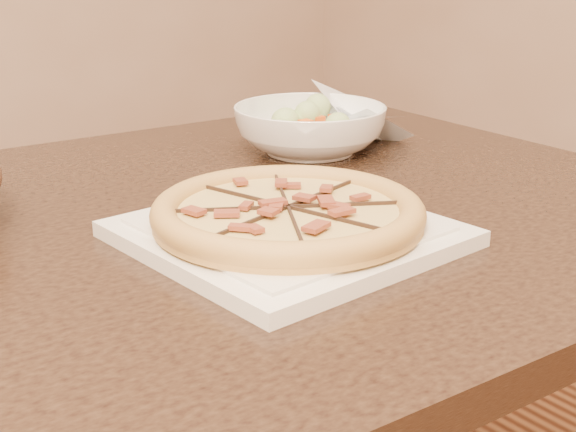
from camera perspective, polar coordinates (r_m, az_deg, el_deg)
name	(u,v)px	position (r m, az deg, el deg)	size (l,w,h in m)	color
dining_table	(133,302)	(0.99, -10.93, -6.05)	(1.53, 1.02, 0.75)	#352418
plate	(288,232)	(0.90, 0.00, -1.17)	(0.34, 0.34, 0.02)	silver
pizza	(288,213)	(0.89, 0.00, 0.24)	(0.31, 0.31, 0.03)	tan
salad_bowl	(310,130)	(1.28, 1.57, 6.16)	(0.24, 0.24, 0.08)	white
salad	(309,95)	(1.27, 1.51, 8.59)	(0.09, 0.11, 0.04)	#BDD683
cling_film	(360,124)	(1.38, 5.12, 6.53)	(0.14, 0.12, 0.05)	white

